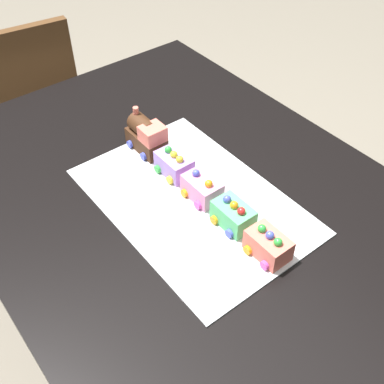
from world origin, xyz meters
The scene contains 9 objects.
ground_plane centered at (0.00, 0.00, 0.00)m, with size 8.00×8.00×0.00m, color gray.
dining_table centered at (0.00, 0.00, 0.63)m, with size 1.40×1.00×0.74m.
chair centered at (-1.03, -0.04, 0.47)m, with size 0.45×0.45×0.86m.
cake_board centered at (0.03, 0.00, 0.74)m, with size 0.60×0.40×0.00m, color silver.
cake_locomotive centered at (-0.21, 0.03, 0.79)m, with size 0.14×0.08×0.12m.
cake_car_flatbed_lavender centered at (-0.08, 0.03, 0.77)m, with size 0.10×0.08×0.07m.
cake_car_hopper_bubblegum centered at (0.03, 0.03, 0.77)m, with size 0.10×0.08×0.07m.
cake_car_caboose_mint_green centered at (0.15, 0.03, 0.77)m, with size 0.10×0.08×0.07m.
cake_car_gondola_coral centered at (0.27, 0.03, 0.77)m, with size 0.10×0.08×0.07m.
Camera 1 is at (0.71, -0.54, 1.61)m, focal length 44.99 mm.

